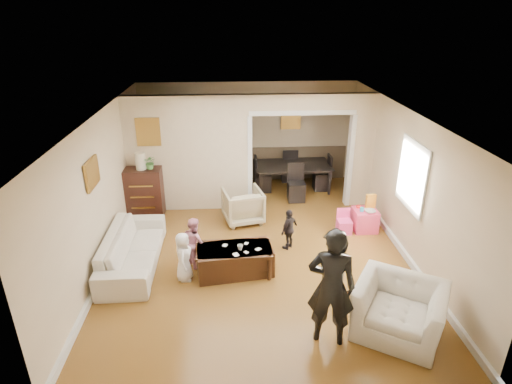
{
  "coord_description": "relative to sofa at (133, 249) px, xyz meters",
  "views": [
    {
      "loc": [
        -0.46,
        -7.1,
        4.23
      ],
      "look_at": [
        0.0,
        0.2,
        1.05
      ],
      "focal_mm": 29.48,
      "sensor_mm": 36.0,
      "label": 1
    }
  ],
  "objects": [
    {
      "name": "sofa",
      "position": [
        0.0,
        0.0,
        0.0
      ],
      "size": [
        0.88,
        2.23,
        0.65
      ],
      "primitive_type": "imported",
      "rotation": [
        0.0,
        0.0,
        1.58
      ],
      "color": "white",
      "rests_on": "ground"
    },
    {
      "name": "floor",
      "position": [
        2.25,
        0.53,
        -0.32
      ],
      "size": [
        7.0,
        7.0,
        0.0
      ],
      "primitive_type": "plane",
      "color": "#8E5E24",
      "rests_on": "ground"
    },
    {
      "name": "framed_art_alcove",
      "position": [
        3.35,
        3.97,
        1.38
      ],
      "size": [
        0.45,
        0.03,
        0.55
      ],
      "primitive_type": "cube",
      "color": "brown"
    },
    {
      "name": "play_bowl",
      "position": [
        4.58,
        0.91,
        0.16
      ],
      "size": [
        0.22,
        0.22,
        0.05
      ],
      "primitive_type": "imported",
      "rotation": [
        0.0,
        0.0,
        0.02
      ],
      "color": "silver",
      "rests_on": "play_table"
    },
    {
      "name": "toy_block",
      "position": [
        4.41,
        1.15,
        0.16
      ],
      "size": [
        0.1,
        0.08,
        0.05
      ],
      "primitive_type": "cube",
      "rotation": [
        0.0,
        0.0,
        0.37
      ],
      "color": "red",
      "rests_on": "play_table"
    },
    {
      "name": "cyan_cup",
      "position": [
        4.43,
        0.98,
        0.17
      ],
      "size": [
        0.08,
        0.08,
        0.08
      ],
      "primitive_type": "cylinder",
      "color": "#2AB1D5",
      "rests_on": "play_table"
    },
    {
      "name": "craft_papers",
      "position": [
        1.93,
        -0.41,
        0.16
      ],
      "size": [
        0.68,
        0.48,
        0.0
      ],
      "color": "white",
      "rests_on": "coffee_table"
    },
    {
      "name": "child_kneel_b",
      "position": [
        1.11,
        -0.06,
        0.14
      ],
      "size": [
        0.52,
        0.56,
        0.92
      ],
      "primitive_type": "imported",
      "rotation": [
        0.0,
        0.0,
        2.06
      ],
      "color": "pink",
      "rests_on": "ground"
    },
    {
      "name": "framed_art_partition",
      "position": [
        0.05,
        2.23,
        1.53
      ],
      "size": [
        0.45,
        0.03,
        0.55
      ],
      "primitive_type": "cube",
      "color": "brown",
      "rests_on": "partition_left"
    },
    {
      "name": "armchair_back",
      "position": [
        2.02,
        1.58,
        0.04
      ],
      "size": [
        0.94,
        0.96,
        0.73
      ],
      "primitive_type": "imported",
      "rotation": [
        0.0,
        0.0,
        3.36
      ],
      "color": "#C9BC8B",
      "rests_on": "ground"
    },
    {
      "name": "child_kneel_a",
      "position": [
        0.96,
        -0.51,
        0.11
      ],
      "size": [
        0.29,
        0.44,
        0.87
      ],
      "primitive_type": "imported",
      "rotation": [
        0.0,
        0.0,
        1.54
      ],
      "color": "white",
      "rests_on": "ground"
    },
    {
      "name": "play_table",
      "position": [
        4.53,
        1.03,
        -0.1
      ],
      "size": [
        0.48,
        0.48,
        0.45
      ],
      "primitive_type": "cube",
      "rotation": [
        0.0,
        0.0,
        0.02
      ],
      "color": "#FF4373",
      "rests_on": "ground"
    },
    {
      "name": "coffee_table",
      "position": [
        1.81,
        -0.36,
        -0.08
      ],
      "size": [
        1.36,
        0.82,
        0.48
      ],
      "primitive_type": "cube",
      "rotation": [
        0.0,
        0.0,
        0.14
      ],
      "color": "#3A1F12",
      "rests_on": "ground"
    },
    {
      "name": "adult_person",
      "position": [
        3.07,
        -2.07,
        0.55
      ],
      "size": [
        0.73,
        0.57,
        1.75
      ],
      "primitive_type": "imported",
      "rotation": [
        0.0,
        0.0,
        2.87
      ],
      "color": "black",
      "rests_on": "ground"
    },
    {
      "name": "partition_left",
      "position": [
        0.87,
        2.33,
        0.98
      ],
      "size": [
        2.75,
        0.18,
        2.6
      ],
      "primitive_type": "cube",
      "color": "beige",
      "rests_on": "ground"
    },
    {
      "name": "potted_plant",
      "position": [
        0.07,
        1.98,
        0.93
      ],
      "size": [
        0.27,
        0.23,
        0.3
      ],
      "primitive_type": "imported",
      "color": "#457E38",
      "rests_on": "dresser"
    },
    {
      "name": "armchair_front",
      "position": [
        4.08,
        -1.99,
        0.06
      ],
      "size": [
        1.54,
        1.49,
        0.76
      ],
      "primitive_type": "imported",
      "rotation": [
        0.0,
        0.0,
        -0.55
      ],
      "color": "white",
      "rests_on": "ground"
    },
    {
      "name": "dresser",
      "position": [
        -0.13,
        1.98,
        0.23
      ],
      "size": [
        0.81,
        0.45,
        1.11
      ],
      "primitive_type": "cube",
      "color": "black",
      "rests_on": "ground"
    },
    {
      "name": "window_pane",
      "position": [
        4.98,
        0.13,
        1.23
      ],
      "size": [
        0.03,
        0.95,
        1.1
      ],
      "primitive_type": "cube",
      "color": "white",
      "rests_on": "ground"
    },
    {
      "name": "table_lamp",
      "position": [
        -0.13,
        1.98,
        0.96
      ],
      "size": [
        0.22,
        0.22,
        0.36
      ],
      "primitive_type": "cylinder",
      "color": "beige",
      "rests_on": "dresser"
    },
    {
      "name": "partition_right",
      "position": [
        4.72,
        2.33,
        0.98
      ],
      "size": [
        0.55,
        0.18,
        2.6
      ],
      "primitive_type": "cube",
      "color": "beige",
      "rests_on": "ground"
    },
    {
      "name": "coffee_cup",
      "position": [
        1.91,
        -0.41,
        0.2
      ],
      "size": [
        0.11,
        0.11,
        0.09
      ],
      "primitive_type": "imported",
      "rotation": [
        0.0,
        0.0,
        0.14
      ],
      "color": "beige",
      "rests_on": "coffee_table"
    },
    {
      "name": "framed_art_sofa_wall",
      "position": [
        -0.46,
        -0.07,
        1.48
      ],
      "size": [
        0.03,
        0.55,
        0.4
      ],
      "primitive_type": "cube",
      "color": "brown"
    },
    {
      "name": "child_toddler",
      "position": [
        2.86,
        0.39,
        0.08
      ],
      "size": [
        0.47,
        0.49,
        0.82
      ],
      "primitive_type": "imported",
      "rotation": [
        0.0,
        0.0,
        -2.3
      ],
      "color": "black",
      "rests_on": "ground"
    },
    {
      "name": "dining_table",
      "position": [
        3.33,
        3.24,
        0.01
      ],
      "size": [
        1.93,
        1.12,
        0.67
      ],
      "primitive_type": "imported",
      "rotation": [
        0.0,
        0.0,
        0.03
      ],
      "color": "black",
      "rests_on": "ground"
    },
    {
      "name": "cereal_box",
      "position": [
        4.65,
        1.13,
        0.28
      ],
      "size": [
        0.2,
        0.07,
        0.3
      ],
      "primitive_type": "cube",
      "rotation": [
        0.0,
        0.0,
        0.02
      ],
      "color": "yellow",
      "rests_on": "play_table"
    },
    {
      "name": "partition_header",
      "position": [
        3.35,
        2.33,
        2.1
      ],
      "size": [
        2.22,
        0.18,
        0.35
      ],
      "primitive_type": "cube",
      "color": "beige",
      "rests_on": "partition_right"
    }
  ]
}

